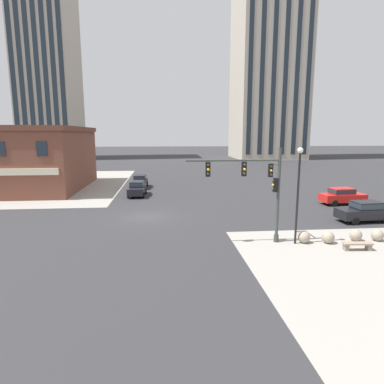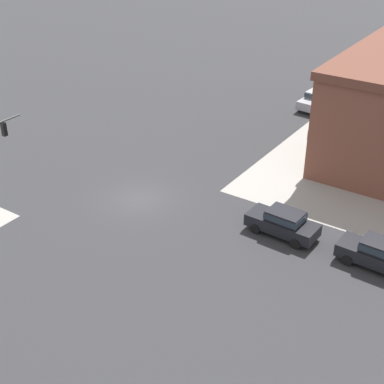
% 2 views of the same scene
% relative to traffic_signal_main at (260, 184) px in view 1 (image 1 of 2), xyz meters
% --- Properties ---
extents(ground_plane, '(320.00, 320.00, 0.00)m').
position_rel_traffic_signal_main_xyz_m(ground_plane, '(-7.72, 7.20, -3.90)').
color(ground_plane, '#2D2D30').
extents(sidewalk_far_corner, '(32.00, 32.00, 0.02)m').
position_rel_traffic_signal_main_xyz_m(sidewalk_far_corner, '(-27.72, 27.20, -3.90)').
color(sidewalk_far_corner, gray).
rests_on(sidewalk_far_corner, ground).
extents(traffic_signal_main, '(6.14, 2.09, 6.20)m').
position_rel_traffic_signal_main_xyz_m(traffic_signal_main, '(0.00, 0.00, 0.00)').
color(traffic_signal_main, '#383D38').
rests_on(traffic_signal_main, ground).
extents(bollard_sphere_curb_a, '(0.80, 0.80, 0.80)m').
position_rel_traffic_signal_main_xyz_m(bollard_sphere_curb_a, '(2.91, -0.57, -3.50)').
color(bollard_sphere_curb_a, gray).
rests_on(bollard_sphere_curb_a, ground).
extents(bollard_sphere_curb_b, '(0.80, 0.80, 0.80)m').
position_rel_traffic_signal_main_xyz_m(bollard_sphere_curb_b, '(4.46, -0.77, -3.50)').
color(bollard_sphere_curb_b, gray).
rests_on(bollard_sphere_curb_b, ground).
extents(bollard_sphere_curb_c, '(0.80, 0.80, 0.80)m').
position_rel_traffic_signal_main_xyz_m(bollard_sphere_curb_c, '(6.55, -0.49, -3.50)').
color(bollard_sphere_curb_c, gray).
rests_on(bollard_sphere_curb_c, ground).
extents(bollard_sphere_curb_d, '(0.80, 0.80, 0.80)m').
position_rel_traffic_signal_main_xyz_m(bollard_sphere_curb_d, '(7.98, -0.61, -3.50)').
color(bollard_sphere_curb_d, gray).
rests_on(bollard_sphere_curb_d, ground).
extents(bench_near_signal, '(1.83, 0.60, 0.49)m').
position_rel_traffic_signal_main_xyz_m(bench_near_signal, '(5.60, -2.20, -3.57)').
color(bench_near_signal, '#9E7F66').
rests_on(bench_near_signal, ground).
extents(street_lamp_corner_near, '(0.36, 0.36, 6.24)m').
position_rel_traffic_signal_main_xyz_m(street_lamp_corner_near, '(2.28, -0.66, -0.06)').
color(street_lamp_corner_near, black).
rests_on(street_lamp_corner_near, ground).
extents(car_main_northbound_far, '(4.50, 2.09, 1.68)m').
position_rel_traffic_signal_main_xyz_m(car_main_northbound_far, '(10.10, 4.06, -2.98)').
color(car_main_northbound_far, black).
rests_on(car_main_northbound_far, ground).
extents(car_main_southbound_near, '(4.51, 2.11, 1.68)m').
position_rel_traffic_signal_main_xyz_m(car_main_southbound_near, '(11.83, 10.54, -2.98)').
color(car_main_southbound_near, red).
rests_on(car_main_southbound_near, ground).
extents(car_main_southbound_far, '(2.00, 4.46, 1.68)m').
position_rel_traffic_signal_main_xyz_m(car_main_southbound_far, '(-9.31, 23.00, -2.98)').
color(car_main_southbound_far, black).
rests_on(car_main_southbound_far, ground).
extents(car_cross_westbound, '(2.02, 4.46, 1.68)m').
position_rel_traffic_signal_main_xyz_m(car_cross_westbound, '(-9.25, 17.18, -2.98)').
color(car_cross_westbound, black).
rests_on(car_cross_westbound, ground).
extents(residential_tower_skyline_right, '(19.03, 19.11, 81.15)m').
position_rel_traffic_signal_main_xyz_m(residential_tower_skyline_right, '(24.30, 74.91, 36.70)').
color(residential_tower_skyline_right, '#B2A899').
rests_on(residential_tower_skyline_right, ground).
extents(residential_tower_skyline_left, '(14.39, 18.61, 62.12)m').
position_rel_traffic_signal_main_xyz_m(residential_tower_skyline_left, '(-37.68, 78.72, 27.18)').
color(residential_tower_skyline_left, '#B2A899').
rests_on(residential_tower_skyline_left, ground).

